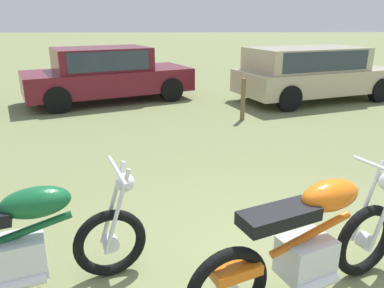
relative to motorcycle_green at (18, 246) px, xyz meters
The scene contains 5 objects.
motorcycle_green is the anchor object (origin of this frame).
motorcycle_orange 2.25m from the motorcycle_green, ahead, with size 1.91×1.07×1.02m.
car_burgundy 7.60m from the motorcycle_green, 95.13° to the left, with size 4.69×3.45×1.43m.
car_beige 8.85m from the motorcycle_green, 56.85° to the left, with size 4.67×3.14×1.43m.
fence_post_wooden 6.05m from the motorcycle_green, 63.73° to the left, with size 0.10×0.10×0.93m, color brown.
Camera 1 is at (-0.86, -2.45, 2.15)m, focal length 34.57 mm.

